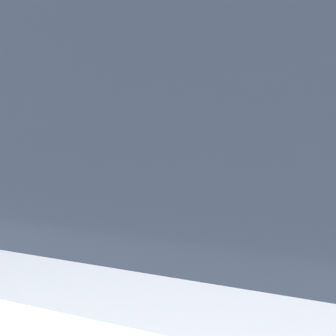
# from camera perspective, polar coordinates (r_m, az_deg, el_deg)

# --- Properties ---
(sidewalk) EXTENTS (24.00, 2.80, 0.10)m
(sidewalk) POSITION_cam_1_polar(r_m,az_deg,el_deg) (4.27, 10.75, -10.32)
(sidewalk) COLOR #BCB7AD
(sidewalk) RESTS_ON ground_plane
(parking_meter) EXTENTS (0.21, 0.13, 1.36)m
(parking_meter) POSITION_cam_1_polar(r_m,az_deg,el_deg) (3.22, -0.00, 2.69)
(parking_meter) COLOR gray
(parking_meter) RESTS_ON sidewalk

